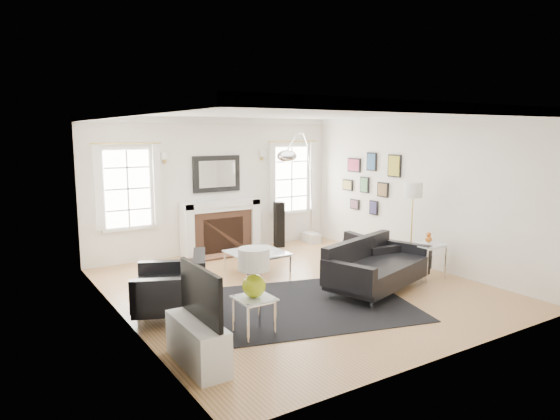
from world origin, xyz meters
TOP-DOWN VIEW (x-y plane):
  - floor at (0.00, 0.00)m, footprint 6.00×6.00m
  - back_wall at (0.00, 3.00)m, footprint 5.50×0.04m
  - front_wall at (0.00, -3.00)m, footprint 5.50×0.04m
  - left_wall at (-2.75, 0.00)m, footprint 0.04×6.00m
  - right_wall at (2.75, 0.00)m, footprint 0.04×6.00m
  - ceiling at (0.00, 0.00)m, footprint 5.50×6.00m
  - crown_molding at (0.00, 0.00)m, footprint 5.50×6.00m
  - fireplace at (0.00, 2.79)m, footprint 1.70×0.69m
  - mantel_mirror at (0.00, 2.95)m, footprint 1.05×0.07m
  - window_left at (-1.85, 2.95)m, footprint 1.24×0.15m
  - window_right at (1.85, 2.95)m, footprint 1.24×0.15m
  - gallery_wall at (2.72, 1.30)m, footprint 0.04×1.73m
  - tv_unit at (-2.44, -1.70)m, footprint 0.35×1.00m
  - area_rug at (-0.28, -0.79)m, footprint 3.31×2.99m
  - sofa at (1.01, -0.74)m, footprint 2.17×1.46m
  - armchair_left at (-2.13, -0.19)m, footprint 1.26×1.33m
  - armchair_right at (1.61, -0.04)m, footprint 0.89×0.97m
  - coffee_table at (-0.17, 0.99)m, footprint 0.93×0.93m
  - side_table_left at (-1.55, -1.34)m, footprint 0.45×0.45m
  - nesting_table at (2.19, -0.78)m, footprint 0.55×0.47m
  - gourd_lamp at (-1.55, -1.34)m, footprint 0.38×0.38m
  - orange_vase at (2.19, -0.78)m, footprint 0.11×0.11m
  - arc_floor_lamp at (1.44, 1.99)m, footprint 1.84×1.70m
  - stick_floor_lamp at (2.20, -0.38)m, footprint 0.33×0.33m
  - speaker_tower at (1.34, 2.65)m, footprint 0.24×0.24m

SIDE VIEW (x-z plane):
  - floor at x=0.00m, z-range 0.00..0.00m
  - area_rug at x=-0.28m, z-range 0.00..0.01m
  - tv_unit at x=-2.44m, z-range -0.22..0.87m
  - armchair_right at x=1.61m, z-range 0.03..0.64m
  - sofa at x=1.01m, z-range 0.03..0.68m
  - coffee_table at x=-0.17m, z-range 0.17..0.59m
  - armchair_left at x=-2.13m, z-range 0.04..0.75m
  - side_table_left at x=-1.55m, z-range 0.15..0.64m
  - nesting_table at x=2.19m, z-range 0.18..0.79m
  - speaker_tower at x=1.34m, z-range 0.00..0.99m
  - fireplace at x=0.00m, z-range -0.01..1.10m
  - orange_vase at x=2.19m, z-range 0.62..0.80m
  - gourd_lamp at x=-1.55m, z-range 0.54..1.16m
  - back_wall at x=0.00m, z-range 0.00..2.80m
  - front_wall at x=0.00m, z-range 0.00..2.80m
  - left_wall at x=-2.75m, z-range 0.00..2.80m
  - right_wall at x=2.75m, z-range 0.00..2.80m
  - arc_floor_lamp at x=1.44m, z-range 0.11..2.71m
  - stick_floor_lamp at x=2.20m, z-range 0.60..2.24m
  - window_left at x=-1.85m, z-range 0.65..2.27m
  - window_right at x=1.85m, z-range 0.65..2.27m
  - gallery_wall at x=2.72m, z-range 0.89..2.18m
  - mantel_mirror at x=0.00m, z-range 1.27..2.02m
  - crown_molding at x=0.00m, z-range 2.68..2.80m
  - ceiling at x=0.00m, z-range 2.79..2.81m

